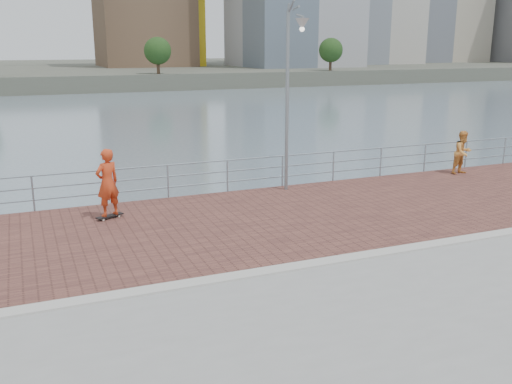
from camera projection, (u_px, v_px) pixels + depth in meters
name	position (u px, v px, depth m)	size (l,w,h in m)	color
water	(289.00, 349.00, 13.27)	(400.00, 400.00, 0.00)	slate
brick_lane	(234.00, 223.00, 15.99)	(40.00, 6.80, 0.02)	brown
curb	(290.00, 267.00, 12.76)	(40.00, 0.40, 0.06)	#B7B5AD
far_shore	(41.00, 71.00, 122.46)	(320.00, 95.00, 2.50)	#4C5142
guardrail	(198.00, 175.00, 18.85)	(39.06, 0.06, 1.13)	#8C9EA8
street_lamp	(293.00, 65.00, 18.24)	(0.43, 1.26, 5.95)	gray
skateboard	(110.00, 216.00, 16.38)	(0.83, 0.51, 0.09)	black
skateboarder	(107.00, 183.00, 16.13)	(0.71, 0.47, 1.95)	red
bystander	(463.00, 152.00, 21.87)	(0.81, 0.63, 1.67)	gold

